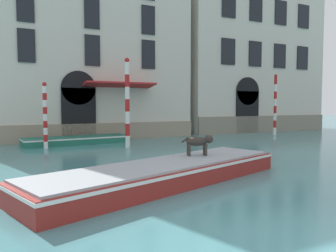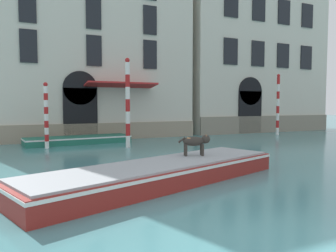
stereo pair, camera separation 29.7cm
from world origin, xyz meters
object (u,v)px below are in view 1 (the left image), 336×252
object	(u,v)px
mooring_pole_0	(45,115)
mooring_pole_3	(127,103)
mooring_pole_4	(275,104)
dog_on_deck	(199,142)
boat_moored_near_palazzo	(77,140)
boat_foreground	(166,172)

from	to	relation	value
mooring_pole_0	mooring_pole_3	xyz separation A→B (m)	(3.85, -1.67, 0.63)
mooring_pole_3	mooring_pole_4	world-z (taller)	mooring_pole_3
dog_on_deck	mooring_pole_0	xyz separation A→B (m)	(-3.83, 8.79, 0.66)
boat_moored_near_palazzo	boat_foreground	bearing A→B (deg)	-92.93
dog_on_deck	mooring_pole_0	bearing A→B (deg)	134.15
mooring_pole_3	mooring_pole_4	bearing A→B (deg)	10.57
dog_on_deck	boat_moored_near_palazzo	world-z (taller)	dog_on_deck
dog_on_deck	mooring_pole_3	distance (m)	7.24
dog_on_deck	mooring_pole_3	size ratio (longest dim) A/B	0.22
mooring_pole_0	boat_foreground	bearing A→B (deg)	-76.49
dog_on_deck	mooring_pole_4	world-z (taller)	mooring_pole_4
boat_foreground	mooring_pole_0	bearing A→B (deg)	85.27
boat_foreground	boat_moored_near_palazzo	size ratio (longest dim) A/B	1.41
dog_on_deck	mooring_pole_0	distance (m)	9.61
boat_foreground	boat_moored_near_palazzo	bearing A→B (deg)	74.11
boat_moored_near_palazzo	mooring_pole_3	size ratio (longest dim) A/B	1.31
mooring_pole_3	mooring_pole_4	size ratio (longest dim) A/B	1.03
mooring_pole_0	mooring_pole_4	bearing A→B (deg)	2.29
boat_foreground	mooring_pole_4	distance (m)	17.39
dog_on_deck	mooring_pole_3	world-z (taller)	mooring_pole_3
boat_foreground	dog_on_deck	world-z (taller)	dog_on_deck
boat_moored_near_palazzo	dog_on_deck	bearing A→B (deg)	-84.19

